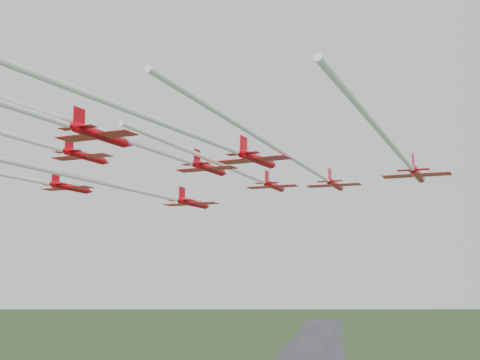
# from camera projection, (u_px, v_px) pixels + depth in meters

# --- Properties ---
(jet_lead) EXTENTS (16.31, 55.85, 2.68)m
(jet_lead) POSITION_uv_depth(u_px,v_px,m) (246.00, 175.00, 104.89)
(jet_lead) COLOR #C4030F
(jet_row2_left) EXTENTS (21.49, 65.97, 2.83)m
(jet_row2_left) POSITION_uv_depth(u_px,v_px,m) (136.00, 190.00, 97.39)
(jet_row2_left) COLOR #C4030F
(jet_row2_right) EXTENTS (16.66, 63.28, 2.40)m
(jet_row2_right) POSITION_uv_depth(u_px,v_px,m) (304.00, 165.00, 83.61)
(jet_row2_right) COLOR #C4030F
(jet_row3_left) EXTENTS (15.40, 43.19, 2.49)m
(jet_row3_left) POSITION_uv_depth(u_px,v_px,m) (26.00, 179.00, 93.49)
(jet_row3_left) COLOR #C4030F
(jet_row3_mid) EXTENTS (16.97, 49.67, 2.54)m
(jet_row3_mid) POSITION_uv_depth(u_px,v_px,m) (164.00, 153.00, 80.81)
(jet_row3_mid) COLOR #C4030F
(jet_row3_right) EXTENTS (15.84, 53.43, 2.55)m
(jet_row3_right) POSITION_uv_depth(u_px,v_px,m) (402.00, 157.00, 73.37)
(jet_row3_right) COLOR #C4030F
(jet_row4_right) EXTENTS (18.67, 49.56, 2.48)m
(jet_row4_right) POSITION_uv_depth(u_px,v_px,m) (204.00, 139.00, 65.34)
(jet_row4_right) COLOR #C4030F
(jet_trail_solo) EXTENTS (18.16, 53.07, 2.54)m
(jet_trail_solo) POSITION_uv_depth(u_px,v_px,m) (3.00, 104.00, 55.09)
(jet_trail_solo) COLOR #C4030F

